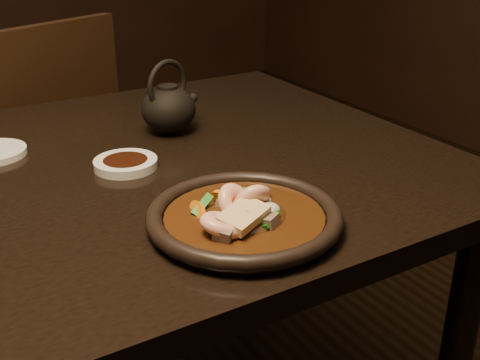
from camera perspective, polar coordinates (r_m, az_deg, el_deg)
chair at (r=1.76m, az=-18.80°, el=0.84°), size 0.56×0.56×0.91m
plate at (r=0.84m, az=0.41°, el=-3.60°), size 0.28×0.28×0.03m
stirfry at (r=0.83m, az=0.35°, el=-3.30°), size 0.15×0.13×0.07m
soy_dish at (r=1.05m, az=-10.79°, el=1.54°), size 0.11×0.11×0.02m
teapot at (r=1.19m, az=-6.78°, el=6.92°), size 0.13×0.11×0.14m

